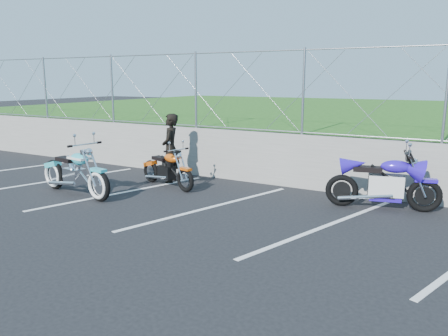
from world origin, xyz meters
The scene contains 9 objects.
ground centered at (0.00, 0.00, 0.00)m, with size 90.00×90.00×0.00m, color black.
retaining_wall centered at (0.00, 3.50, 0.65)m, with size 30.00×0.22×1.30m, color slate.
grass_field centered at (0.00, 13.50, 0.65)m, with size 30.00×20.00×1.30m, color #205015.
chain_link_fence centered at (0.00, 3.50, 2.30)m, with size 28.00×0.03×2.00m.
parking_lines centered at (1.20, 1.00, 0.00)m, with size 18.29×4.31×0.01m.
cruiser_turquoise centered at (-3.16, 0.30, 0.49)m, with size 2.45×0.77×1.22m.
naked_orange centered at (-1.81, 1.93, 0.42)m, with size 1.90×0.75×0.97m.
sportbike_blue centered at (3.09, 2.61, 0.50)m, with size 2.21×0.82×1.16m.
person_standing centered at (-2.08, 2.42, 0.87)m, with size 0.64×0.42×1.75m, color black.
Camera 1 is at (4.50, -6.39, 2.59)m, focal length 35.00 mm.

